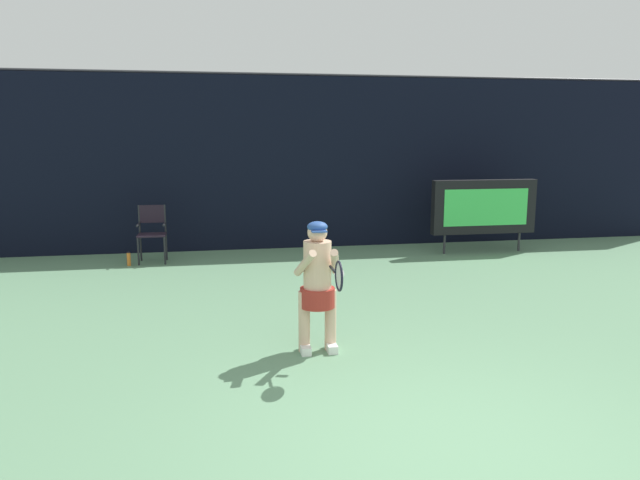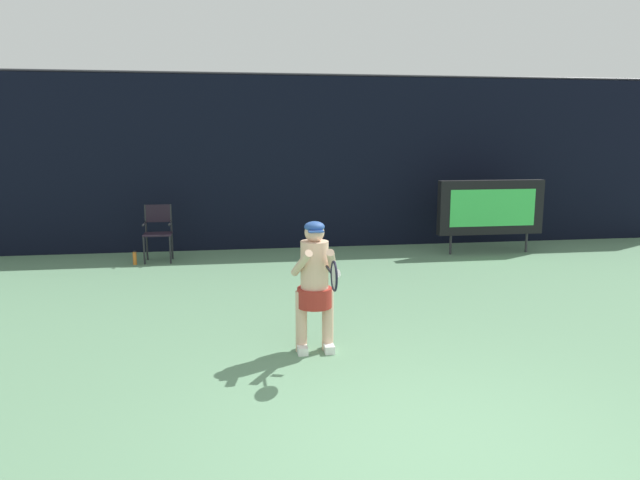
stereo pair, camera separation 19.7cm
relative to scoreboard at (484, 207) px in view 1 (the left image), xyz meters
name	(u,v)px [view 1 (the left image)]	position (x,y,z in m)	size (l,w,h in m)	color
ground	(457,464)	(-3.72, -7.44, -0.96)	(18.00, 22.00, 0.03)	#5B8663
backdrop_screen	(295,163)	(-3.72, 1.25, 0.86)	(18.00, 0.12, 3.66)	black
scoreboard	(484,207)	(0.00, 0.00, 0.00)	(2.20, 0.21, 1.50)	black
umpire_chair	(152,230)	(-6.62, 0.25, -0.33)	(0.52, 0.44, 1.08)	black
water_bottle	(129,259)	(-7.03, -0.02, -0.82)	(0.07, 0.07, 0.27)	orange
tennis_player	(318,281)	(-4.34, -4.96, -0.14)	(0.53, 0.60, 1.48)	white
tennis_racket	(338,276)	(-4.24, -5.59, 0.07)	(0.03, 0.60, 0.31)	black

